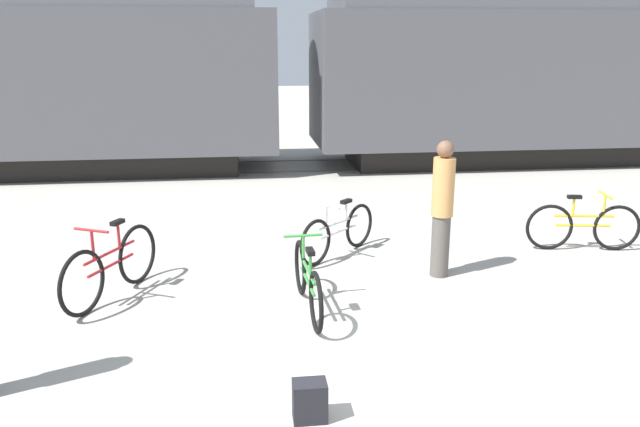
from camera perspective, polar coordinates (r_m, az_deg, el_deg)
ground_plane at (r=6.11m, az=6.63°, el=-14.09°), size 80.00×80.00×0.00m
freight_train at (r=15.41m, az=-2.31°, el=14.25°), size 24.20×3.13×5.19m
rail_near at (r=14.99m, az=-1.96°, el=3.87°), size 36.20×0.07×0.01m
rail_far at (r=16.39m, az=-2.43°, el=4.86°), size 36.20×0.07×0.01m
bicycle_silver at (r=8.99m, az=1.69°, el=-1.72°), size 1.26×1.25×0.82m
bicycle_green at (r=7.16m, az=-1.14°, el=-6.25°), size 0.46×1.76×0.83m
bicycle_maroon at (r=7.91m, az=-18.53°, el=-4.60°), size 0.84×1.66×0.95m
bicycle_yellow at (r=10.02m, az=22.93°, el=-1.07°), size 1.66×0.46×0.86m
person_in_tan at (r=8.21m, az=11.12°, el=0.52°), size 0.28×0.28×1.81m
backpack at (r=5.31m, az=-0.94°, el=-16.75°), size 0.28×0.20×0.34m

